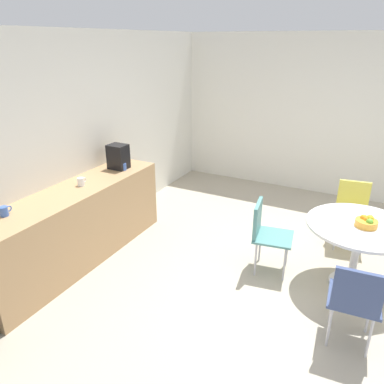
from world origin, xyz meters
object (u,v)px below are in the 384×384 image
Objects in this scene: chair_navy at (355,297)px; coffee_maker at (118,157)px; chair_teal at (265,229)px; fruit_bowl at (367,222)px; mug_red at (4,211)px; chair_yellow at (352,206)px; mug_green at (124,166)px; mug_white at (81,182)px; round_table at (359,237)px.

chair_navy is 2.59× the size of coffee_maker.
chair_teal is at bearing -91.58° from coffee_maker.
mug_red is at bearing 118.87° from fruit_bowl.
mug_green is (-1.06, 2.74, 0.43)m from chair_yellow.
fruit_bowl is at bearing 1.15° from chair_navy.
fruit_bowl is 1.68× the size of mug_green.
coffee_maker reaches higher than mug_white.
mug_white and mug_red have the same top height.
chair_navy is 1.91m from chair_yellow.
chair_navy is at bearing -176.11° from round_table.
mug_red is at bearing 126.73° from chair_teal.
mug_red is at bearing 174.36° from mug_white.
mug_red is at bearing 173.14° from mug_green.
mug_green is (-0.12, 2.88, 0.35)m from round_table.
coffee_maker is (0.03, 0.10, 0.11)m from mug_green.
mug_green and mug_red have the same top height.
mug_green is (-0.10, 2.93, 0.16)m from fruit_bowl.
chair_yellow is at bearing -47.57° from mug_red.
round_table is at bearing -88.25° from coffee_maker.
chair_teal is 1.00× the size of chair_navy.
fruit_bowl is (0.13, -0.99, 0.26)m from chair_teal.
mug_green reaches higher than chair_yellow.
chair_navy is 0.97m from fruit_bowl.
mug_white is at bearing 121.42° from chair_yellow.
round_table is 3.02m from coffee_maker.
mug_white is at bearing 104.85° from round_table.
mug_white is (-1.74, 2.84, 0.43)m from chair_yellow.
coffee_maker is at bearing 74.09° from mug_green.
chair_teal is 2.18m from mug_white.
chair_teal is 2.10m from coffee_maker.
chair_yellow is (1.90, 0.21, 0.00)m from chair_navy.
chair_teal is 6.43× the size of mug_white.
mug_white and mug_green have the same top height.
coffee_maker reaches higher than round_table.
round_table is 2.91m from mug_green.
fruit_bowl is 3.13m from mug_white.
mug_white reaches higher than fruit_bowl.
coffee_maker is (0.86, 3.04, 0.54)m from chair_navy.
mug_red is (-1.59, 2.13, 0.43)m from chair_teal.
chair_yellow is 4.00m from mug_red.
mug_white is (0.16, 3.05, 0.43)m from chair_navy.
chair_yellow is 3.07m from coffee_maker.
round_table is 8.34× the size of mug_white.
fruit_bowl is (0.94, 0.02, 0.26)m from chair_navy.
chair_yellow is at bearing -68.79° from mug_green.
round_table is 1.30× the size of chair_teal.
mug_green is (0.67, -0.10, 0.00)m from mug_white.
chair_yellow is 2.59× the size of coffee_maker.
mug_white reaches higher than chair_teal.
mug_red reaches higher than fruit_bowl.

